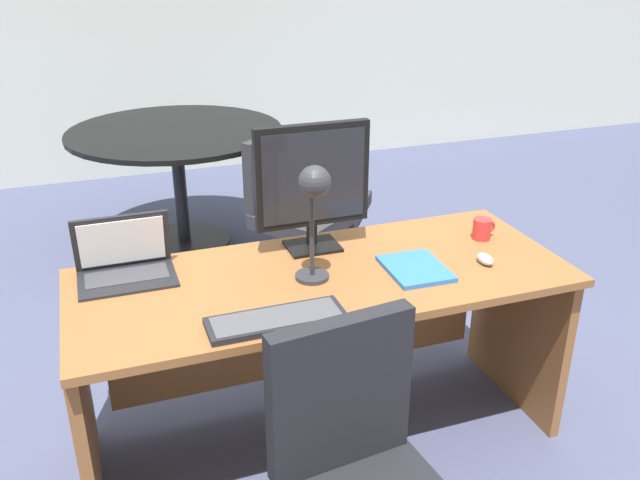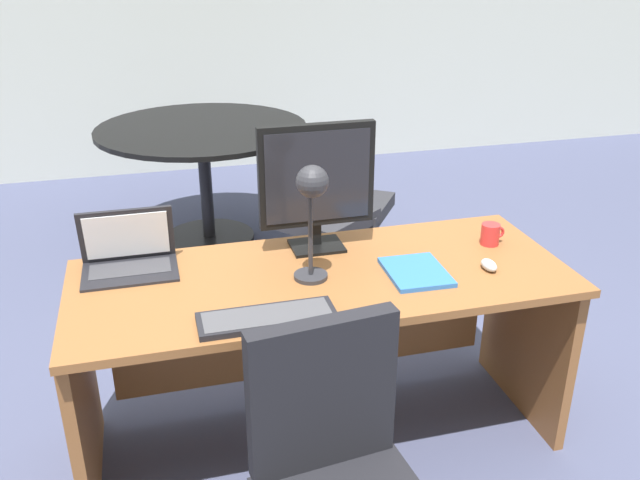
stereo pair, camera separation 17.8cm
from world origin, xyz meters
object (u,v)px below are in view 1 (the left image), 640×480
(coffee_mug, at_px, (482,229))
(laptop, at_px, (124,257))
(desk_lamp, at_px, (314,198))
(meeting_chair_far, at_px, (296,226))
(keyboard, at_px, (276,320))
(meeting_chair_near, at_px, (318,213))
(book, at_px, (415,268))
(mouse, at_px, (485,259))
(monitor, at_px, (312,180))
(meeting_table, at_px, (178,158))
(desk, at_px, (318,320))

(coffee_mug, bearing_deg, laptop, 173.69)
(desk_lamp, bearing_deg, meeting_chair_far, 75.09)
(keyboard, distance_m, desk_lamp, 0.43)
(laptop, bearing_deg, meeting_chair_far, 48.02)
(meeting_chair_near, bearing_deg, keyboard, -113.11)
(meeting_chair_near, bearing_deg, desk_lamp, -109.72)
(book, xyz_separation_m, coffee_mug, (0.38, 0.17, 0.03))
(mouse, distance_m, coffee_mug, 0.23)
(monitor, distance_m, meeting_chair_far, 1.31)
(laptop, bearing_deg, keyboard, -50.45)
(monitor, distance_m, meeting_table, 1.88)
(desk, height_order, laptop, laptop)
(coffee_mug, relative_size, meeting_table, 0.07)
(desk_lamp, distance_m, coffee_mug, 0.81)
(monitor, distance_m, keyboard, 0.63)
(meeting_chair_far, bearing_deg, desk, -103.96)
(keyboard, height_order, meeting_table, meeting_table)
(book, bearing_deg, meeting_table, 104.41)
(desk, relative_size, monitor, 3.63)
(keyboard, distance_m, meeting_chair_near, 2.00)
(desk, relative_size, coffee_mug, 18.34)
(keyboard, height_order, meeting_chair_near, meeting_chair_near)
(desk, height_order, keyboard, keyboard)
(desk, xyz_separation_m, monitor, (0.04, 0.18, 0.50))
(coffee_mug, xyz_separation_m, meeting_chair_near, (-0.19, 1.45, -0.46))
(keyboard, relative_size, meeting_table, 0.34)
(monitor, bearing_deg, meeting_table, 98.17)
(mouse, bearing_deg, meeting_chair_far, 100.81)
(monitor, height_order, meeting_table, monitor)
(laptop, height_order, mouse, laptop)
(monitor, bearing_deg, meeting_chair_near, 69.88)
(meeting_chair_far, bearing_deg, meeting_table, 127.03)
(book, height_order, meeting_table, meeting_table)
(desk_lamp, relative_size, meeting_table, 0.33)
(desk, distance_m, desk_lamp, 0.54)
(keyboard, xyz_separation_m, meeting_table, (0.03, 2.30, -0.15))
(keyboard, relative_size, meeting_chair_near, 0.55)
(desk, relative_size, book, 6.70)
(desk_lamp, height_order, meeting_chair_near, desk_lamp)
(monitor, distance_m, coffee_mug, 0.72)
(laptop, bearing_deg, book, -17.95)
(book, xyz_separation_m, meeting_chair_near, (0.19, 1.62, -0.42))
(laptop, height_order, coffee_mug, laptop)
(book, distance_m, coffee_mug, 0.42)
(desk, xyz_separation_m, coffee_mug, (0.70, 0.03, 0.26))
(meeting_chair_near, height_order, meeting_chair_far, meeting_chair_far)
(desk, bearing_deg, desk_lamp, -117.19)
(monitor, relative_size, coffee_mug, 5.05)
(coffee_mug, bearing_deg, meeting_table, 115.34)
(book, bearing_deg, laptop, 162.05)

